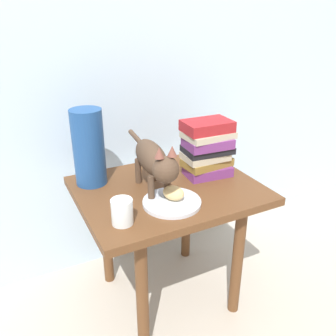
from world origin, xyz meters
TOP-DOWN VIEW (x-y plane):
  - ground_plane at (0.00, 0.00)m, footprint 6.00×6.00m
  - back_panel at (0.00, 0.39)m, footprint 4.00×0.04m
  - side_table at (0.00, 0.00)m, footprint 0.68×0.55m
  - plate at (-0.05, -0.12)m, footprint 0.21×0.21m
  - bread_roll at (-0.04, -0.12)m, footprint 0.09×0.10m
  - cat at (-0.07, -0.02)m, footprint 0.12×0.48m
  - book_stack at (0.19, 0.03)m, footprint 0.20×0.15m
  - green_vase at (-0.25, 0.17)m, footprint 0.12×0.12m
  - candle_jar at (-0.24, -0.16)m, footprint 0.07×0.07m

SIDE VIEW (x-z plane):
  - ground_plane at x=0.00m, z-range 0.00..0.00m
  - side_table at x=0.00m, z-range 0.18..0.72m
  - plate at x=-0.05m, z-range 0.54..0.55m
  - candle_jar at x=-0.24m, z-range 0.53..0.62m
  - bread_roll at x=-0.04m, z-range 0.55..0.60m
  - book_stack at x=0.19m, z-range 0.54..0.77m
  - cat at x=-0.07m, z-range 0.55..0.78m
  - green_vase at x=-0.25m, z-range 0.54..0.83m
  - back_panel at x=0.00m, z-range 0.00..2.20m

